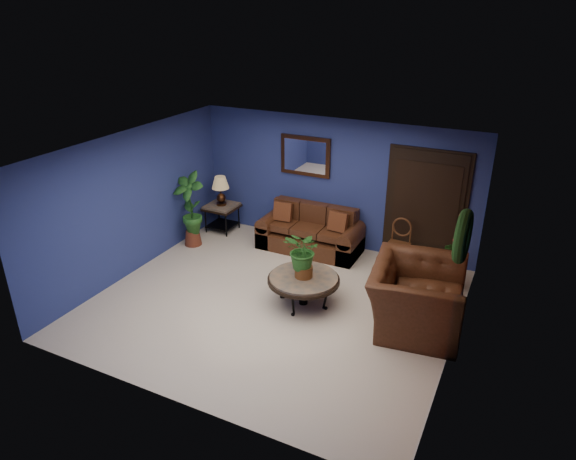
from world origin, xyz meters
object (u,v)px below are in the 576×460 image
at_px(coffee_table, 304,280).
at_px(armchair, 416,297).
at_px(end_table, 222,211).
at_px(side_chair, 399,240).
at_px(table_lamp, 221,187).
at_px(sofa, 311,235).

height_order(coffee_table, armchair, armchair).
height_order(end_table, side_chair, side_chair).
height_order(end_table, armchair, armchair).
bearing_deg(coffee_table, end_table, 145.56).
height_order(coffee_table, side_chair, side_chair).
xyz_separation_m(side_chair, armchair, (0.73, -1.75, -0.03)).
bearing_deg(end_table, side_chair, 1.03).
relative_size(coffee_table, end_table, 1.81).
height_order(table_lamp, side_chair, table_lamp).
xyz_separation_m(coffee_table, table_lamp, (-2.72, 1.87, 0.52)).
bearing_deg(armchair, end_table, 62.14).
distance_m(sofa, coffee_table, 2.02).
distance_m(end_table, armchair, 4.76).
distance_m(coffee_table, end_table, 3.30).
bearing_deg(end_table, armchair, -20.76).
xyz_separation_m(end_table, armchair, (4.45, -1.69, 0.05)).
bearing_deg(end_table, table_lamp, 180.00).
distance_m(sofa, side_chair, 1.71).
distance_m(coffee_table, armchair, 1.74).
bearing_deg(end_table, coffee_table, -34.44).
bearing_deg(table_lamp, sofa, 0.68).
xyz_separation_m(sofa, end_table, (-2.02, -0.02, 0.15)).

